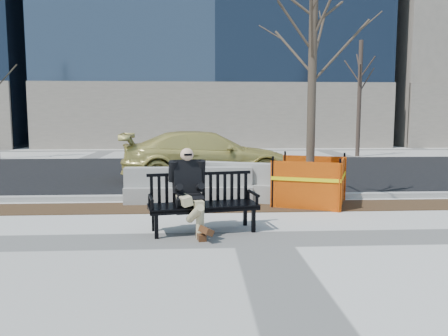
{
  "coord_description": "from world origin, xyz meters",
  "views": [
    {
      "loc": [
        -1.02,
        -7.16,
        2.05
      ],
      "look_at": [
        -0.55,
        1.14,
        1.05
      ],
      "focal_mm": 35.91,
      "sensor_mm": 36.0,
      "label": 1
    }
  ],
  "objects_px": {
    "bench": "(203,232)",
    "seated_man": "(189,232)",
    "jersey_barrier_right": "(261,202)",
    "tree_fence": "(309,204)",
    "sedan": "(207,180)",
    "jersey_barrier_left": "(189,203)"
  },
  "relations": [
    {
      "from": "bench",
      "to": "seated_man",
      "type": "bearing_deg",
      "value": 168.46
    },
    {
      "from": "seated_man",
      "to": "jersey_barrier_right",
      "type": "distance_m",
      "value": 3.13
    },
    {
      "from": "bench",
      "to": "tree_fence",
      "type": "distance_m",
      "value": 3.41
    },
    {
      "from": "bench",
      "to": "sedan",
      "type": "relative_size",
      "value": 0.37
    },
    {
      "from": "bench",
      "to": "tree_fence",
      "type": "bearing_deg",
      "value": 32.56
    },
    {
      "from": "tree_fence",
      "to": "sedan",
      "type": "distance_m",
      "value": 4.52
    },
    {
      "from": "sedan",
      "to": "bench",
      "type": "bearing_deg",
      "value": 174.52
    },
    {
      "from": "jersey_barrier_left",
      "to": "jersey_barrier_right",
      "type": "bearing_deg",
      "value": 2.01
    },
    {
      "from": "sedan",
      "to": "jersey_barrier_right",
      "type": "height_order",
      "value": "sedan"
    },
    {
      "from": "bench",
      "to": "seated_man",
      "type": "relative_size",
      "value": 1.32
    },
    {
      "from": "tree_fence",
      "to": "seated_man",
      "type": "bearing_deg",
      "value": -139.46
    },
    {
      "from": "sedan",
      "to": "jersey_barrier_right",
      "type": "bearing_deg",
      "value": -165.3
    },
    {
      "from": "jersey_barrier_left",
      "to": "tree_fence",
      "type": "bearing_deg",
      "value": -5.21
    },
    {
      "from": "sedan",
      "to": "jersey_barrier_left",
      "type": "distance_m",
      "value": 3.66
    },
    {
      "from": "seated_man",
      "to": "tree_fence",
      "type": "distance_m",
      "value": 3.6
    },
    {
      "from": "sedan",
      "to": "tree_fence",
      "type": "bearing_deg",
      "value": -153.44
    },
    {
      "from": "bench",
      "to": "tree_fence",
      "type": "height_order",
      "value": "tree_fence"
    },
    {
      "from": "seated_man",
      "to": "jersey_barrier_right",
      "type": "bearing_deg",
      "value": 47.41
    },
    {
      "from": "seated_man",
      "to": "sedan",
      "type": "distance_m",
      "value": 6.26
    },
    {
      "from": "bench",
      "to": "jersey_barrier_right",
      "type": "relative_size",
      "value": 0.6
    },
    {
      "from": "bench",
      "to": "jersey_barrier_left",
      "type": "relative_size",
      "value": 0.66
    },
    {
      "from": "bench",
      "to": "jersey_barrier_right",
      "type": "bearing_deg",
      "value": 51.64
    }
  ]
}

